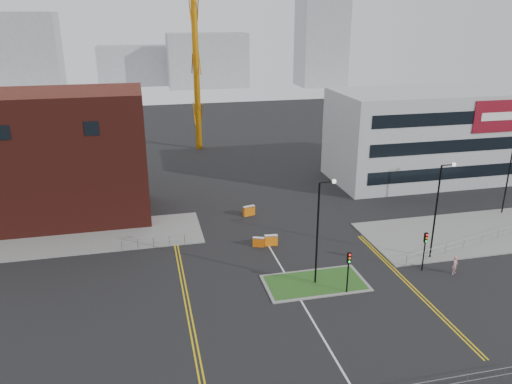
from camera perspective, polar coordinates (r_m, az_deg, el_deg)
ground at (r=36.25m, az=8.07°, el=-16.85°), size 200.00×200.00×0.00m
pavement_left at (r=54.12m, az=-21.33°, el=-5.05°), size 28.00×8.00×0.12m
pavement_right at (r=56.95m, az=24.01°, el=-4.20°), size 24.00×10.00×0.12m
island_kerb at (r=43.09m, az=6.77°, el=-10.28°), size 8.60×4.60×0.08m
grass_island at (r=43.08m, az=6.77°, el=-10.26°), size 8.00×4.00×0.12m
brick_building at (r=58.03m, az=-24.34°, el=3.32°), size 24.20×10.07×14.24m
office_block at (r=71.42m, az=18.83°, el=6.14°), size 25.00×12.20×12.00m
streetlamp_island at (r=40.76m, az=7.36°, el=-3.68°), size 1.46×0.36×9.18m
streetlamp_right_near at (r=47.68m, az=20.17°, el=-1.25°), size 1.46×0.36×9.18m
streetlamp_right_far at (r=61.96m, az=27.15°, el=2.46°), size 1.46×0.36×9.18m
traffic_light_island at (r=40.93m, az=10.53°, el=-8.18°), size 0.28×0.33×3.65m
traffic_light_right at (r=46.04m, az=18.77°, el=-5.68°), size 0.28×0.33×3.65m
railing_left at (r=49.49m, az=-11.64°, el=-5.50°), size 6.05×0.05×1.10m
railing_right at (r=54.01m, az=24.38°, el=-4.70°), size 19.05×5.05×1.10m
centre_line at (r=37.76m, az=6.96°, el=-15.12°), size 0.15×30.00×0.01m
yellow_left_a at (r=42.78m, az=-8.44°, el=-10.66°), size 0.12×24.00×0.01m
yellow_left_b at (r=42.80m, az=-8.03°, el=-10.62°), size 0.12×24.00×0.01m
yellow_right_a at (r=44.48m, az=16.94°, el=-10.11°), size 0.12×20.00×0.01m
yellow_right_b at (r=44.62m, az=17.28°, el=-10.05°), size 0.12×20.00×0.01m
skyline_a at (r=150.08m, az=-24.93°, el=13.95°), size 18.00×12.00×22.00m
skyline_b at (r=158.94m, az=-5.60°, el=14.75°), size 24.00×12.00×16.00m
skyline_c at (r=162.20m, az=7.49°, el=16.90°), size 14.00×12.00×28.00m
skyline_d at (r=167.68m, az=-12.35°, el=13.97°), size 30.00×12.00×12.00m
pedestrian at (r=47.20m, az=21.78°, el=-7.75°), size 0.73×0.67×1.68m
barrier_left at (r=48.87m, az=0.30°, el=-5.69°), size 1.20×0.75×0.96m
barrier_mid at (r=49.12m, az=1.72°, el=-5.48°), size 1.31×0.54×1.08m
barrier_right at (r=56.15m, az=-0.81°, el=-2.11°), size 1.41×0.77×1.13m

